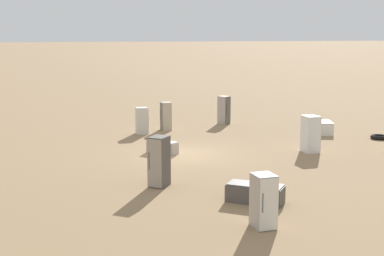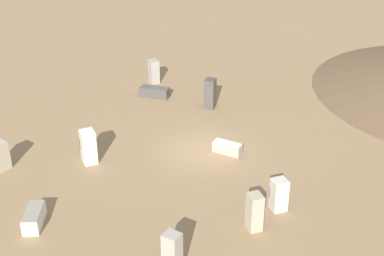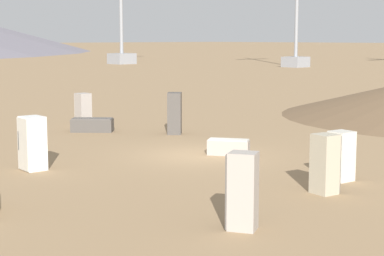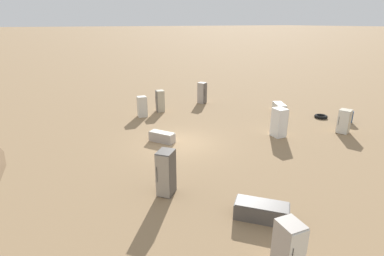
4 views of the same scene
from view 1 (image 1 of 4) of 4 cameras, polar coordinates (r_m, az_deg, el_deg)
ground_plane at (r=25.30m, az=-0.80°, el=-2.86°), size 1000.00×1000.00×0.00m
discarded_fridge_0 at (r=26.31m, az=12.54°, el=-0.63°), size 0.76×0.82×1.77m
discarded_fridge_1 at (r=34.07m, az=3.43°, el=1.92°), size 0.79×0.84×1.78m
discarded_fridge_3 at (r=15.81m, az=7.66°, el=-7.74°), size 0.65×0.78×1.60m
discarded_fridge_4 at (r=31.62m, az=14.01°, el=0.06°), size 1.34×1.77×0.71m
discarded_fridge_5 at (r=31.78m, az=-2.80°, el=1.27°), size 0.69×0.72×1.67m
discarded_fridge_6 at (r=25.59m, az=-3.17°, el=-2.05°), size 1.31×1.59×0.60m
discarded_fridge_7 at (r=18.23m, az=6.74°, el=-6.93°), size 1.88×1.90×0.63m
discarded_fridge_8 at (r=30.67m, az=-5.37°, el=0.79°), size 0.75×0.70×1.52m
discarded_fridge_9 at (r=19.91m, az=-3.54°, el=-3.58°), size 0.97×0.96×1.88m
scrap_tire at (r=30.84m, az=19.33°, el=-0.92°), size 0.93×0.93×0.21m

